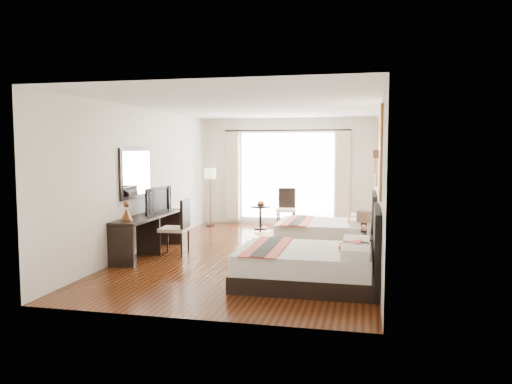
% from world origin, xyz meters
% --- Properties ---
extents(floor, '(4.50, 7.50, 0.01)m').
position_xyz_m(floor, '(0.00, 0.00, -0.01)').
color(floor, black).
rests_on(floor, ground).
extents(ceiling, '(4.50, 7.50, 0.02)m').
position_xyz_m(ceiling, '(0.00, 0.00, 2.79)').
color(ceiling, white).
rests_on(ceiling, wall_headboard).
extents(wall_headboard, '(0.01, 7.50, 2.80)m').
position_xyz_m(wall_headboard, '(2.25, 0.00, 1.40)').
color(wall_headboard, silver).
rests_on(wall_headboard, floor).
extents(wall_desk, '(0.01, 7.50, 2.80)m').
position_xyz_m(wall_desk, '(-2.25, 0.00, 1.40)').
color(wall_desk, silver).
rests_on(wall_desk, floor).
extents(wall_window, '(4.50, 0.01, 2.80)m').
position_xyz_m(wall_window, '(0.00, 3.75, 1.40)').
color(wall_window, silver).
rests_on(wall_window, floor).
extents(wall_entry, '(4.50, 0.01, 2.80)m').
position_xyz_m(wall_entry, '(0.00, -3.75, 1.40)').
color(wall_entry, silver).
rests_on(wall_entry, floor).
extents(window_glass, '(2.40, 0.02, 2.20)m').
position_xyz_m(window_glass, '(0.00, 3.73, 1.30)').
color(window_glass, white).
rests_on(window_glass, wall_window).
extents(sheer_curtain, '(2.30, 0.02, 2.10)m').
position_xyz_m(sheer_curtain, '(0.00, 3.67, 1.30)').
color(sheer_curtain, white).
rests_on(sheer_curtain, wall_window).
extents(drape_left, '(0.35, 0.14, 2.35)m').
position_xyz_m(drape_left, '(-1.45, 3.63, 1.28)').
color(drape_left, beige).
rests_on(drape_left, floor).
extents(drape_right, '(0.35, 0.14, 2.35)m').
position_xyz_m(drape_right, '(1.45, 3.63, 1.28)').
color(drape_right, beige).
rests_on(drape_right, floor).
extents(art_panel_near, '(0.03, 0.50, 1.35)m').
position_xyz_m(art_panel_near, '(2.23, -1.93, 1.95)').
color(art_panel_near, maroon).
rests_on(art_panel_near, wall_headboard).
extents(art_panel_far, '(0.03, 0.50, 1.35)m').
position_xyz_m(art_panel_far, '(2.23, 1.02, 1.95)').
color(art_panel_far, maroon).
rests_on(art_panel_far, wall_headboard).
extents(wall_sconce, '(0.10, 0.14, 0.14)m').
position_xyz_m(wall_sconce, '(2.19, -0.32, 1.92)').
color(wall_sconce, '#4D2F1B').
rests_on(wall_sconce, wall_headboard).
extents(mirror_frame, '(0.04, 1.25, 0.95)m').
position_xyz_m(mirror_frame, '(-2.22, -0.49, 1.55)').
color(mirror_frame, black).
rests_on(mirror_frame, wall_desk).
extents(mirror_glass, '(0.01, 1.12, 0.82)m').
position_xyz_m(mirror_glass, '(-2.19, -0.49, 1.55)').
color(mirror_glass, white).
rests_on(mirror_glass, mirror_frame).
extents(bed_near, '(2.07, 1.61, 1.16)m').
position_xyz_m(bed_near, '(1.27, -1.93, 0.30)').
color(bed_near, black).
rests_on(bed_near, floor).
extents(bed_far, '(1.99, 1.55, 1.12)m').
position_xyz_m(bed_far, '(1.31, 1.02, 0.29)').
color(bed_far, black).
rests_on(bed_far, floor).
extents(nightstand, '(0.39, 0.48, 0.46)m').
position_xyz_m(nightstand, '(2.00, -0.32, 0.23)').
color(nightstand, black).
rests_on(nightstand, floor).
extents(table_lamp, '(0.26, 0.26, 0.42)m').
position_xyz_m(table_lamp, '(2.01, -0.27, 0.79)').
color(table_lamp, black).
rests_on(table_lamp, nightstand).
extents(vase, '(0.13, 0.13, 0.13)m').
position_xyz_m(vase, '(2.01, -0.47, 0.57)').
color(vase, black).
rests_on(vase, nightstand).
extents(console_desk, '(0.50, 2.20, 0.76)m').
position_xyz_m(console_desk, '(-1.99, -0.49, 0.38)').
color(console_desk, black).
rests_on(console_desk, floor).
extents(television, '(0.23, 0.90, 0.51)m').
position_xyz_m(television, '(-1.97, -0.22, 1.01)').
color(television, black).
rests_on(television, console_desk).
extents(bronze_figurine, '(0.25, 0.25, 0.30)m').
position_xyz_m(bronze_figurine, '(-1.99, -1.35, 0.90)').
color(bronze_figurine, '#4D2F1B').
rests_on(bronze_figurine, console_desk).
extents(desk_chair, '(0.52, 0.52, 1.07)m').
position_xyz_m(desk_chair, '(-1.46, -0.44, 0.32)').
color(desk_chair, beige).
rests_on(desk_chair, floor).
extents(floor_lamp, '(0.30, 0.30, 1.51)m').
position_xyz_m(floor_lamp, '(-1.91, 3.13, 1.27)').
color(floor_lamp, black).
rests_on(floor_lamp, floor).
extents(side_table, '(0.50, 0.50, 0.58)m').
position_xyz_m(side_table, '(-0.54, 2.95, 0.29)').
color(side_table, black).
rests_on(side_table, floor).
extents(fruit_bowl, '(0.26, 0.26, 0.06)m').
position_xyz_m(fruit_bowl, '(-0.54, 2.99, 0.61)').
color(fruit_bowl, '#473119').
rests_on(fruit_bowl, side_table).
extents(window_chair, '(0.49, 0.49, 1.01)m').
position_xyz_m(window_chair, '(0.07, 3.22, 0.31)').
color(window_chair, beige).
rests_on(window_chair, floor).
extents(jute_rug, '(1.33, 1.15, 0.01)m').
position_xyz_m(jute_rug, '(0.11, 2.17, 0.01)').
color(jute_rug, tan).
rests_on(jute_rug, floor).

